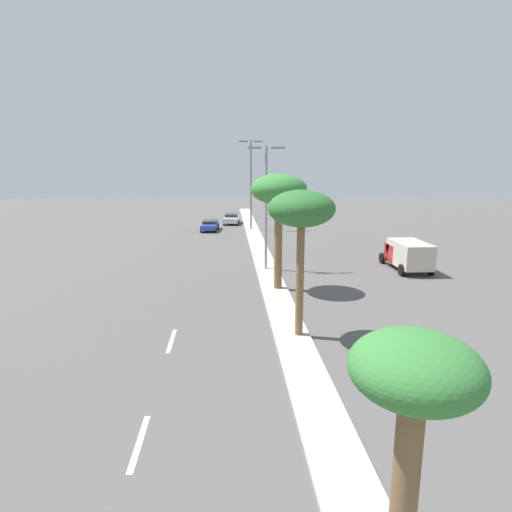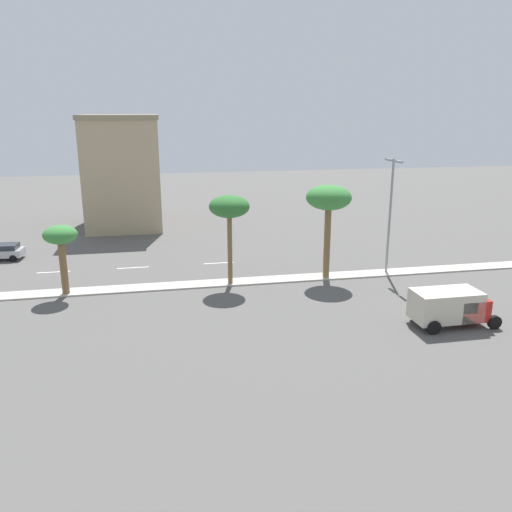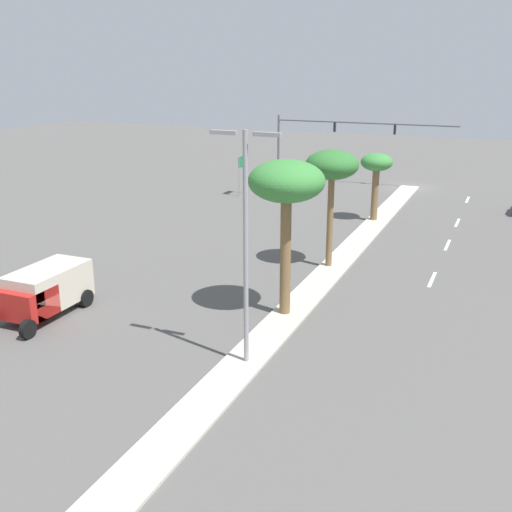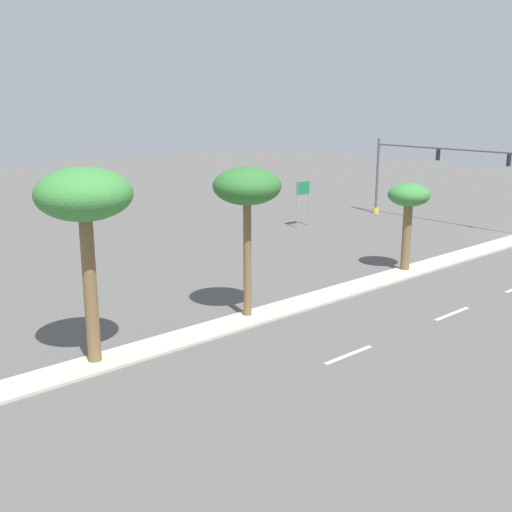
% 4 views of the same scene
% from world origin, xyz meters
% --- Properties ---
extents(ground_plane, '(160.00, 160.00, 0.00)m').
position_xyz_m(ground_plane, '(0.00, 34.38, 0.00)').
color(ground_plane, '#565451').
extents(median_curb, '(1.80, 88.41, 0.12)m').
position_xyz_m(median_curb, '(0.00, 44.20, 0.06)').
color(median_curb, '#B7B2A3').
rests_on(median_curb, ground).
extents(lane_stripe_mid, '(0.20, 2.80, 0.01)m').
position_xyz_m(lane_stripe_mid, '(-5.91, 19.99, 0.01)').
color(lane_stripe_mid, silver).
rests_on(lane_stripe_mid, ground).
extents(lane_stripe_trailing, '(0.20, 2.80, 0.01)m').
position_xyz_m(lane_stripe_trailing, '(-5.91, 27.72, 0.01)').
color(lane_stripe_trailing, silver).
rests_on(lane_stripe_trailing, ground).
extents(palm_tree_rear, '(2.50, 2.50, 5.28)m').
position_xyz_m(palm_tree_rear, '(0.36, 15.23, 4.40)').
color(palm_tree_rear, brown).
rests_on(palm_tree_rear, median_curb).
extents(palm_tree_mid, '(3.17, 3.17, 7.13)m').
position_xyz_m(palm_tree_mid, '(0.35, 27.88, 6.23)').
color(palm_tree_mid, brown).
rests_on(palm_tree_mid, median_curb).
extents(palm_tree_far, '(3.67, 3.67, 7.71)m').
position_xyz_m(palm_tree_far, '(0.24, 35.99, 6.60)').
color(palm_tree_far, brown).
rests_on(palm_tree_far, median_curb).
extents(street_lamp_outboard, '(2.90, 0.24, 9.64)m').
position_xyz_m(street_lamp_outboard, '(-0.10, 41.55, 5.78)').
color(street_lamp_outboard, gray).
rests_on(street_lamp_outboard, median_curb).
extents(street_lamp_center, '(2.90, 0.24, 11.16)m').
position_xyz_m(street_lamp_center, '(-0.14, 62.87, 6.57)').
color(street_lamp_center, slate).
rests_on(street_lamp_center, median_curb).
extents(sedan_white_inboard, '(2.38, 4.65, 1.37)m').
position_xyz_m(sedan_white_inboard, '(-2.62, 68.80, 0.75)').
color(sedan_white_inboard, silver).
rests_on(sedan_white_inboard, ground).
extents(sedan_blue_leading, '(2.30, 4.72, 1.25)m').
position_xyz_m(sedan_blue_leading, '(-5.46, 62.76, 0.69)').
color(sedan_blue_leading, '#2D47AD').
rests_on(sedan_blue_leading, ground).
extents(box_truck, '(2.56, 5.45, 2.37)m').
position_xyz_m(box_truck, '(11.29, 40.77, 1.32)').
color(box_truck, '#B21E19').
rests_on(box_truck, ground).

